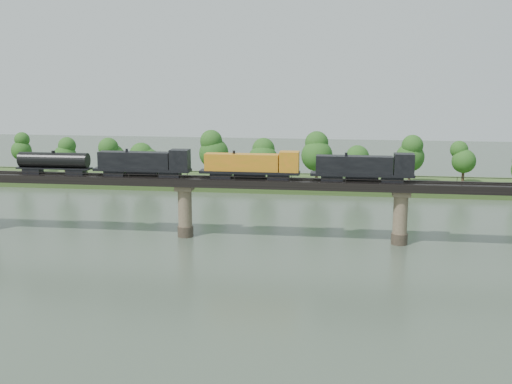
# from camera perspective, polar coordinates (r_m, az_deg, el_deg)

# --- Properties ---
(ground) EXTENTS (400.00, 400.00, 0.00)m
(ground) POSITION_cam_1_polar(r_m,az_deg,el_deg) (95.94, -10.64, -8.53)
(ground) COLOR #354234
(ground) RESTS_ON ground
(far_bank) EXTENTS (300.00, 24.00, 1.60)m
(far_bank) POSITION_cam_1_polar(r_m,az_deg,el_deg) (175.85, -1.97, 0.93)
(far_bank) COLOR #2F491D
(far_bank) RESTS_ON ground
(bridge) EXTENTS (236.00, 30.00, 11.50)m
(bridge) POSITION_cam_1_polar(r_m,az_deg,el_deg) (122.14, -6.33, -1.46)
(bridge) COLOR #473A2D
(bridge) RESTS_ON ground
(bridge_superstructure) EXTENTS (220.00, 4.90, 0.75)m
(bridge_superstructure) POSITION_cam_1_polar(r_m,az_deg,el_deg) (120.92, -6.39, 1.47)
(bridge_superstructure) COLOR black
(bridge_superstructure) RESTS_ON bridge
(far_treeline) EXTENTS (289.06, 17.54, 13.60)m
(far_treeline) POSITION_cam_1_polar(r_m,az_deg,el_deg) (171.84, -4.94, 3.37)
(far_treeline) COLOR #382619
(far_treeline) RESTS_ON far_bank
(freight_train) EXTENTS (75.16, 2.93, 5.17)m
(freight_train) POSITION_cam_1_polar(r_m,az_deg,el_deg) (119.31, -3.74, 2.44)
(freight_train) COLOR black
(freight_train) RESTS_ON bridge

